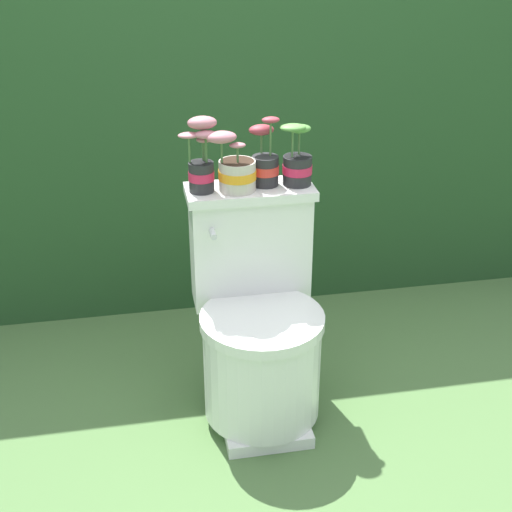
# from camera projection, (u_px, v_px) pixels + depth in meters

# --- Properties ---
(ground_plane) EXTENTS (12.00, 12.00, 0.00)m
(ground_plane) POSITION_uv_depth(u_px,v_px,m) (275.00, 410.00, 2.52)
(ground_plane) COLOR #4C703D
(hedge_backdrop) EXTENTS (3.17, 0.82, 1.37)m
(hedge_backdrop) POSITION_uv_depth(u_px,v_px,m) (223.00, 129.00, 3.25)
(hedge_backdrop) COLOR #234723
(hedge_backdrop) RESTS_ON ground
(toilet) EXTENTS (0.42, 0.51, 0.78)m
(toilet) POSITION_uv_depth(u_px,v_px,m) (258.00, 330.00, 2.40)
(toilet) COLOR white
(toilet) RESTS_ON ground
(potted_plant_left) EXTENTS (0.13, 0.10, 0.24)m
(potted_plant_left) POSITION_uv_depth(u_px,v_px,m) (201.00, 161.00, 2.25)
(potted_plant_left) COLOR #262628
(potted_plant_left) RESTS_ON toilet
(potted_plant_midleft) EXTENTS (0.16, 0.12, 0.20)m
(potted_plant_midleft) POSITION_uv_depth(u_px,v_px,m) (236.00, 170.00, 2.27)
(potted_plant_midleft) COLOR beige
(potted_plant_midleft) RESTS_ON toilet
(potted_plant_middle) EXTENTS (0.09, 0.11, 0.23)m
(potted_plant_middle) POSITION_uv_depth(u_px,v_px,m) (265.00, 162.00, 2.32)
(potted_plant_middle) COLOR #262628
(potted_plant_middle) RESTS_ON toilet
(potted_plant_midright) EXTENTS (0.11, 0.10, 0.20)m
(potted_plant_midright) POSITION_uv_depth(u_px,v_px,m) (297.00, 163.00, 2.32)
(potted_plant_midright) COLOR #262628
(potted_plant_midright) RESTS_ON toilet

